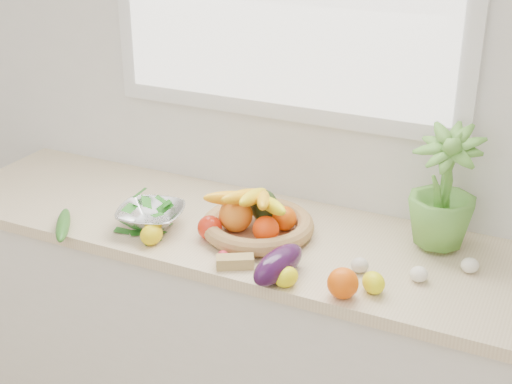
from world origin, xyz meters
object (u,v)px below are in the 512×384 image
at_px(fruit_basket, 257,219).
at_px(potted_herb, 444,187).
at_px(colander_with_spinach, 151,212).
at_px(apple, 210,228).
at_px(cucumber, 63,225).
at_px(eggplant, 278,264).

bearing_deg(fruit_basket, potted_herb, 16.52).
height_order(fruit_basket, colander_with_spinach, fruit_basket).
height_order(apple, potted_herb, potted_herb).
distance_m(potted_herb, colander_with_spinach, 0.95).
relative_size(cucumber, colander_with_spinach, 0.90).
bearing_deg(fruit_basket, apple, -141.05).
bearing_deg(eggplant, potted_herb, 46.02).
relative_size(fruit_basket, colander_with_spinach, 1.52).
height_order(cucumber, fruit_basket, fruit_basket).
bearing_deg(apple, fruit_basket, 38.95).
relative_size(eggplant, fruit_basket, 0.57).
relative_size(eggplant, colander_with_spinach, 0.86).
height_order(potted_herb, fruit_basket, potted_herb).
height_order(apple, colander_with_spinach, colander_with_spinach).
height_order(eggplant, cucumber, eggplant).
relative_size(cucumber, fruit_basket, 0.59).
distance_m(cucumber, fruit_basket, 0.64).
distance_m(cucumber, potted_herb, 1.23).
distance_m(eggplant, fruit_basket, 0.29).
relative_size(apple, cucumber, 0.34).
xyz_separation_m(apple, eggplant, (0.30, -0.13, 0.01)).
xyz_separation_m(eggplant, potted_herb, (0.38, 0.39, 0.16)).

